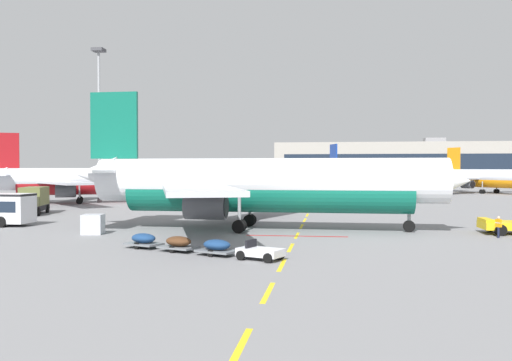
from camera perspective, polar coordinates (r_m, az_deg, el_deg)
The scene contains 11 objects.
apron_paint_markings at distance 58.57m, azimuth 5.20°, elevation -3.94°, with size 8.00×94.31×0.01m.
airliner_foreground at distance 47.32m, azimuth 0.52°, elevation -0.39°, with size 34.71×34.63×12.20m.
airliner_mid_left at distance 87.58m, azimuth -17.12°, elevation -0.03°, with size 29.03×27.65×10.56m.
airliner_far_center at distance 115.28m, azimuth 6.35°, elevation 0.22°, with size 26.76×27.69×9.93m.
airliner_far_right at distance 125.22m, azimuth 23.60°, elevation 0.22°, with size 24.66×26.44×10.09m.
fuel_service_truck at distance 68.32m, azimuth -22.29°, elevation -1.91°, with size 4.27×7.39×3.14m.
baggage_train at distance 34.48m, azimuth -6.11°, elevation -6.71°, with size 11.21×6.00×1.14m.
ground_crew_worker at distance 45.79m, azimuth 23.98°, elevation -4.33°, with size 0.43×0.64×1.66m.
uld_cargo_container at distance 46.16m, azimuth -16.65°, elevation -4.40°, with size 1.83×1.79×1.60m.
apron_light_mast_near at distance 89.22m, azimuth -16.08°, elevation 7.44°, with size 1.80×1.80×23.99m.
terminal_satellite at distance 174.87m, azimuth 14.51°, elevation 1.63°, with size 74.14×23.93×14.66m.
Camera 1 is at (20.66, -20.78, 5.31)m, focal length 38.33 mm.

